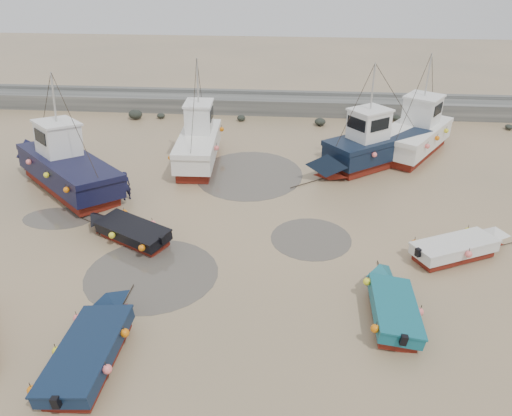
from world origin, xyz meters
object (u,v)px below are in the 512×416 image
at_px(dinghy_4, 128,228).
at_px(cabin_boat_2, 370,146).
at_px(dinghy_1, 93,345).
at_px(cabin_boat_0, 62,165).
at_px(cabin_boat_1, 199,140).
at_px(cabin_boat_3, 417,131).
at_px(dinghy_3, 462,246).
at_px(dinghy_2, 391,303).
at_px(person, 127,199).

relative_size(dinghy_4, cabin_boat_2, 0.63).
height_order(dinghy_1, cabin_boat_0, cabin_boat_0).
distance_m(cabin_boat_1, cabin_boat_3, 14.04).
height_order(cabin_boat_1, cabin_boat_2, same).
relative_size(dinghy_1, dinghy_3, 1.15).
distance_m(dinghy_2, dinghy_4, 12.01).
height_order(dinghy_2, cabin_boat_0, cabin_boat_0).
bearing_deg(cabin_boat_2, dinghy_3, 158.52).
bearing_deg(dinghy_2, cabin_boat_0, 150.12).
height_order(cabin_boat_0, person, cabin_boat_0).
bearing_deg(dinghy_4, person, 48.52).
distance_m(cabin_boat_0, cabin_boat_3, 21.80).
xyz_separation_m(cabin_boat_0, cabin_boat_1, (6.78, 4.51, 0.04)).
bearing_deg(dinghy_1, cabin_boat_0, 118.12).
xyz_separation_m(dinghy_1, cabin_boat_0, (-6.51, 12.60, 0.78)).
bearing_deg(cabin_boat_3, dinghy_3, -60.48).
distance_m(dinghy_4, cabin_boat_1, 9.82).
height_order(cabin_boat_2, cabin_boat_3, same).
bearing_deg(dinghy_4, dinghy_2, -82.47).
xyz_separation_m(dinghy_1, dinghy_2, (9.93, 3.00, 0.01)).
bearing_deg(dinghy_3, dinghy_1, -87.99).
bearing_deg(dinghy_3, cabin_boat_1, -152.61).
xyz_separation_m(dinghy_4, cabin_boat_0, (-5.28, 5.16, 0.77)).
distance_m(dinghy_4, cabin_boat_2, 15.34).
relative_size(dinghy_1, cabin_boat_2, 0.75).
distance_m(dinghy_1, dinghy_2, 10.37).
bearing_deg(person, cabin_boat_3, 166.60).
distance_m(dinghy_1, cabin_boat_1, 17.13).
distance_m(dinghy_3, cabin_boat_3, 12.71).
xyz_separation_m(dinghy_2, dinghy_4, (-11.16, 4.43, -0.00)).
height_order(dinghy_3, person, dinghy_3).
bearing_deg(dinghy_3, cabin_boat_2, 170.21).
bearing_deg(cabin_boat_3, dinghy_4, -109.18).
xyz_separation_m(cabin_boat_0, cabin_boat_2, (17.23, 4.42, 0.03)).
relative_size(dinghy_4, cabin_boat_3, 0.60).
distance_m(dinghy_1, cabin_boat_0, 14.20).
bearing_deg(dinghy_3, person, -130.33).
relative_size(dinghy_1, cabin_boat_3, 0.72).
xyz_separation_m(cabin_boat_0, person, (3.91, -1.25, -1.32)).
xyz_separation_m(dinghy_2, person, (-12.53, 8.35, -0.55)).
distance_m(cabin_boat_3, person, 18.75).
distance_m(dinghy_1, person, 11.66).
relative_size(cabin_boat_2, person, 5.38).
height_order(dinghy_2, dinghy_4, same).
bearing_deg(dinghy_1, cabin_boat_1, 89.90).
relative_size(dinghy_3, cabin_boat_0, 0.63).
bearing_deg(dinghy_3, dinghy_4, -116.84).
height_order(dinghy_4, person, dinghy_4).
bearing_deg(dinghy_2, dinghy_3, 49.54).
height_order(dinghy_2, dinghy_3, same).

